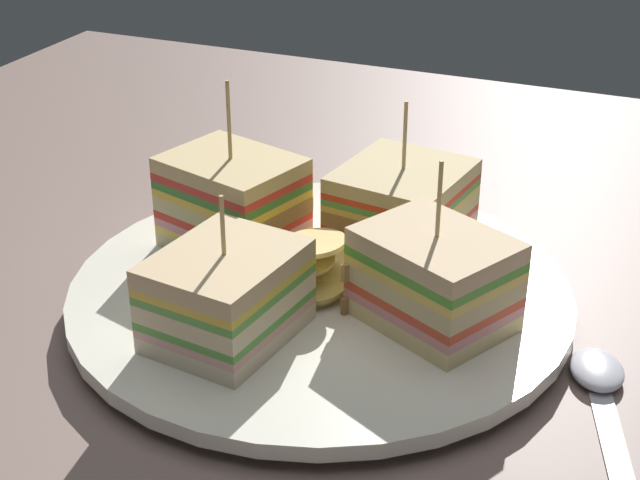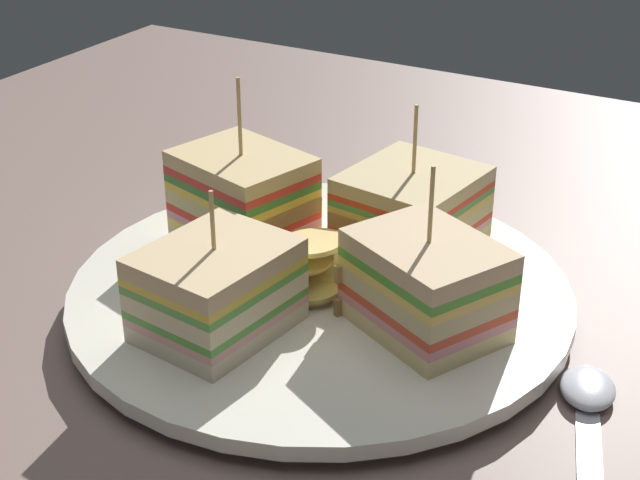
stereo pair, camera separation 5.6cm
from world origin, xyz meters
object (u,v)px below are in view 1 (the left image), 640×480
sandwich_wedge_2 (227,295)px  sandwich_wedge_3 (433,279)px  sandwich_wedge_0 (401,207)px  spoon (601,389)px  chip_pile (311,266)px  plate (320,294)px  sandwich_wedge_1 (233,203)px

sandwich_wedge_2 → sandwich_wedge_3: 11.28cm
sandwich_wedge_0 → spoon: (-9.20, -14.21, -3.83)cm
sandwich_wedge_0 → sandwich_wedge_3: size_ratio=0.97×
sandwich_wedge_3 → spoon: size_ratio=0.68×
sandwich_wedge_3 → chip_pile: sandwich_wedge_3 is taller
plate → sandwich_wedge_3: bearing=-99.8°
sandwich_wedge_0 → chip_pile: 8.23cm
sandwich_wedge_2 → chip_pile: 6.64cm
plate → chip_pile: bearing=161.0°
sandwich_wedge_2 → sandwich_wedge_3: (5.68, -9.74, 0.16)cm
sandwich_wedge_0 → sandwich_wedge_2: bearing=-12.5°
chip_pile → sandwich_wedge_0: bearing=-21.3°
chip_pile → sandwich_wedge_1: bearing=64.3°
sandwich_wedge_0 → sandwich_wedge_2: 14.74cm
plate → chip_pile: chip_pile is taller
plate → sandwich_wedge_0: bearing=-21.5°
sandwich_wedge_1 → sandwich_wedge_2: (-9.41, -4.47, -0.52)cm
sandwich_wedge_1 → sandwich_wedge_3: (-3.73, -14.22, -0.37)cm
plate → sandwich_wedge_0: sandwich_wedge_0 is taller
plate → sandwich_wedge_1: (2.47, 6.95, 3.67)cm
sandwich_wedge_2 → sandwich_wedge_3: size_ratio=0.89×
sandwich_wedge_0 → sandwich_wedge_1: 10.62cm
spoon → sandwich_wedge_0: bearing=40.3°
sandwich_wedge_1 → sandwich_wedge_3: sandwich_wedge_1 is taller
plate → sandwich_wedge_1: sandwich_wedge_1 is taller
sandwich_wedge_1 → sandwich_wedge_2: sandwich_wedge_1 is taller
chip_pile → spoon: bearing=-95.3°
plate → chip_pile: (-0.75, 0.26, 2.23)cm
sandwich_wedge_2 → sandwich_wedge_3: bearing=-52.2°
sandwich_wedge_1 → spoon: sandwich_wedge_1 is taller
sandwich_wedge_2 → plate: bearing=-12.1°
sandwich_wedge_0 → sandwich_wedge_1: bearing=-57.5°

